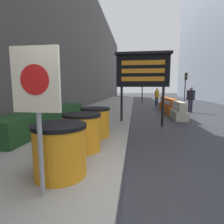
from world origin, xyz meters
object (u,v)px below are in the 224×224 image
(jersey_barrier_cream, at_px, (179,112))
(traffic_light_near_curb, at_px, (142,80))
(traffic_cone_near, at_px, (180,108))
(traffic_light_far_side, at_px, (186,81))
(warning_sign, at_px, (37,93))
(jersey_barrier_orange_far, at_px, (170,107))
(barrel_drum_middle, at_px, (82,132))
(pedestrian_passerby, at_px, (191,97))
(jersey_barrier_orange_near, at_px, (164,104))
(message_board, at_px, (143,71))
(barrel_drum_back, at_px, (95,122))
(pedestrian_worker, at_px, (157,95))
(barrel_drum_foreground, at_px, (60,150))

(jersey_barrier_cream, relative_size, traffic_light_near_curb, 0.47)
(traffic_cone_near, relative_size, traffic_light_far_side, 0.20)
(warning_sign, relative_size, jersey_barrier_orange_far, 0.88)
(barrel_drum_middle, xyz_separation_m, jersey_barrier_cream, (3.37, 5.40, -0.19))
(warning_sign, xyz_separation_m, pedestrian_passerby, (4.79, 9.97, -0.51))
(jersey_barrier_orange_near, bearing_deg, message_board, -107.16)
(message_board, bearing_deg, barrel_drum_back, -119.69)
(warning_sign, xyz_separation_m, pedestrian_worker, (3.12, 13.95, -0.56))
(barrel_drum_foreground, relative_size, traffic_light_near_curb, 0.25)
(jersey_barrier_orange_far, xyz_separation_m, pedestrian_passerby, (1.40, 0.71, 0.57))
(jersey_barrier_orange_near, distance_m, pedestrian_worker, 2.46)
(traffic_cone_near, height_order, pedestrian_worker, pedestrian_worker)
(warning_sign, distance_m, message_board, 5.64)
(warning_sign, bearing_deg, traffic_light_far_side, 70.54)
(message_board, bearing_deg, pedestrian_worker, 79.17)
(traffic_light_far_side, bearing_deg, barrel_drum_foreground, -109.92)
(barrel_drum_foreground, distance_m, traffic_light_far_side, 21.72)
(barrel_drum_back, height_order, jersey_barrier_orange_near, barrel_drum_back)
(warning_sign, xyz_separation_m, traffic_light_far_side, (7.39, 20.90, 1.03))
(warning_sign, relative_size, pedestrian_passerby, 1.13)
(traffic_light_near_curb, bearing_deg, jersey_barrier_orange_near, -75.45)
(traffic_cone_near, distance_m, traffic_light_far_side, 12.27)
(jersey_barrier_orange_far, xyz_separation_m, jersey_barrier_orange_near, (0.00, 2.31, -0.00))
(message_board, distance_m, jersey_barrier_orange_far, 4.70)
(traffic_cone_near, xyz_separation_m, pedestrian_passerby, (0.79, 0.66, 0.65))
(warning_sign, relative_size, jersey_barrier_cream, 1.17)
(barrel_drum_foreground, relative_size, warning_sign, 0.45)
(message_board, xyz_separation_m, pedestrian_worker, (1.64, 8.57, -1.33))
(barrel_drum_middle, relative_size, traffic_light_far_side, 0.25)
(traffic_light_near_curb, height_order, pedestrian_worker, traffic_light_near_curb)
(barrel_drum_middle, distance_m, pedestrian_passerby, 9.54)
(traffic_cone_near, bearing_deg, warning_sign, -113.23)
(jersey_barrier_orange_near, height_order, traffic_light_near_curb, traffic_light_near_curb)
(traffic_cone_near, bearing_deg, barrel_drum_back, -121.54)
(barrel_drum_back, relative_size, warning_sign, 0.45)
(jersey_barrier_cream, height_order, pedestrian_passerby, pedestrian_passerby)
(pedestrian_passerby, bearing_deg, traffic_light_far_side, -56.02)
(traffic_cone_near, xyz_separation_m, traffic_light_far_side, (3.39, 11.59, 2.19))
(jersey_barrier_orange_far, distance_m, traffic_light_far_side, 12.49)
(message_board, bearing_deg, pedestrian_passerby, 54.14)
(barrel_drum_back, bearing_deg, pedestrian_worker, 74.53)
(barrel_drum_back, relative_size, pedestrian_passerby, 0.51)
(traffic_light_near_curb, relative_size, pedestrian_worker, 2.15)
(barrel_drum_foreground, bearing_deg, barrel_drum_middle, 89.84)
(barrel_drum_foreground, height_order, jersey_barrier_orange_far, barrel_drum_foreground)
(warning_sign, height_order, traffic_light_near_curb, traffic_light_near_curb)
(barrel_drum_foreground, height_order, pedestrian_worker, pedestrian_worker)
(warning_sign, xyz_separation_m, traffic_light_near_curb, (1.96, 17.09, 0.99))
(jersey_barrier_cream, distance_m, pedestrian_passerby, 3.23)
(message_board, bearing_deg, jersey_barrier_orange_near, 72.84)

